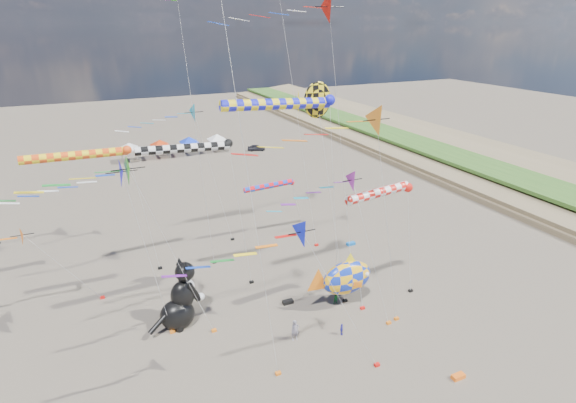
% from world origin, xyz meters
% --- Properties ---
extents(delta_kite_0, '(10.41, 1.73, 8.11)m').
position_xyz_m(delta_kite_0, '(-18.26, 19.19, 6.85)').
color(delta_kite_0, '#D85E15').
rests_on(delta_kite_0, ground).
extents(delta_kite_1, '(9.06, 2.20, 13.90)m').
position_xyz_m(delta_kite_1, '(-11.70, 12.15, 12.52)').
color(delta_kite_1, '#1814B7').
rests_on(delta_kite_1, ground).
extents(delta_kite_3, '(9.94, 2.02, 14.81)m').
position_xyz_m(delta_kite_3, '(-3.72, 25.10, 13.46)').
color(delta_kite_3, '#14ABCE').
rests_on(delta_kite_3, ground).
extents(delta_kite_4, '(11.54, 2.80, 24.27)m').
position_xyz_m(delta_kite_4, '(5.67, 15.21, 22.64)').
color(delta_kite_4, red).
rests_on(delta_kite_4, ground).
extents(delta_kite_5, '(12.42, 2.18, 17.33)m').
position_xyz_m(delta_kite_5, '(2.71, 6.39, 15.90)').
color(delta_kite_5, orange).
rests_on(delta_kite_5, ground).
extents(delta_kite_7, '(8.96, 1.68, 12.72)m').
position_xyz_m(delta_kite_7, '(2.59, 6.22, 11.48)').
color(delta_kite_7, purple).
rests_on(delta_kite_7, ground).
extents(delta_kite_8, '(11.88, 1.86, 11.83)m').
position_xyz_m(delta_kite_8, '(-2.70, 2.79, 10.52)').
color(delta_kite_8, '#0B1AD7').
rests_on(delta_kite_8, ground).
extents(delta_kite_9, '(12.87, 2.26, 14.53)m').
position_xyz_m(delta_kite_9, '(-11.18, 10.99, 13.09)').
color(delta_kite_9, '#177F0E').
rests_on(delta_kite_9, ground).
extents(windsock_0, '(8.66, 0.69, 13.32)m').
position_xyz_m(windsock_0, '(-5.52, 16.19, 12.89)').
color(windsock_0, black).
rests_on(windsock_0, ground).
extents(windsock_1, '(7.26, 0.75, 10.22)m').
position_xyz_m(windsock_1, '(7.22, 9.09, 9.78)').
color(windsock_1, red).
rests_on(windsock_1, ground).
extents(windsock_2, '(9.72, 0.79, 16.99)m').
position_xyz_m(windsock_2, '(0.06, 11.25, 16.52)').
color(windsock_2, '#1518D3').
rests_on(windsock_2, ground).
extents(windsock_3, '(9.65, 0.76, 12.15)m').
position_xyz_m(windsock_3, '(-12.98, 22.15, 11.72)').
color(windsock_3, '#F04A14').
rests_on(windsock_3, ground).
extents(windsock_5, '(6.99, 0.61, 6.31)m').
position_xyz_m(windsock_5, '(4.37, 23.90, 5.94)').
color(windsock_5, red).
rests_on(windsock_5, ground).
extents(angelfish_kite, '(3.74, 3.02, 17.82)m').
position_xyz_m(angelfish_kite, '(2.98, 12.17, 16.36)').
color(angelfish_kite, yellow).
rests_on(angelfish_kite, ground).
extents(cat_inflatable, '(4.46, 3.36, 5.40)m').
position_xyz_m(cat_inflatable, '(-7.83, 12.87, 2.70)').
color(cat_inflatable, black).
rests_on(cat_inflatable, ground).
extents(fish_inflatable, '(5.79, 2.24, 4.86)m').
position_xyz_m(fish_inflatable, '(4.86, 9.70, 2.66)').
color(fish_inflatable, '#122FB4').
rests_on(fish_inflatable, ground).
extents(person_adult, '(0.61, 0.41, 1.65)m').
position_xyz_m(person_adult, '(-0.72, 7.59, 0.83)').
color(person_adult, gray).
rests_on(person_adult, ground).
extents(child_green, '(0.53, 0.42, 1.06)m').
position_xyz_m(child_green, '(4.37, 10.24, 0.53)').
color(child_green, '#19752F').
rests_on(child_green, ground).
extents(child_blue, '(0.49, 0.59, 0.94)m').
position_xyz_m(child_blue, '(2.68, 6.65, 0.47)').
color(child_blue, '#3130B7').
rests_on(child_blue, ground).
extents(kite_bag_0, '(0.90, 0.44, 0.30)m').
position_xyz_m(kite_bag_0, '(11.15, 18.79, 0.15)').
color(kite_bag_0, blue).
rests_on(kite_bag_0, ground).
extents(kite_bag_1, '(0.90, 0.44, 0.30)m').
position_xyz_m(kite_bag_1, '(7.31, -0.39, 0.15)').
color(kite_bag_1, orange).
rests_on(kite_bag_1, ground).
extents(kite_bag_2, '(0.90, 0.44, 0.30)m').
position_xyz_m(kite_bag_2, '(0.73, 11.96, 0.15)').
color(kite_bag_2, black).
rests_on(kite_bag_2, ground).
extents(tent_row, '(19.20, 4.20, 3.80)m').
position_xyz_m(tent_row, '(1.50, 60.00, 3.15)').
color(tent_row, white).
rests_on(tent_row, ground).
extents(parked_car, '(3.44, 2.22, 1.09)m').
position_xyz_m(parked_car, '(15.66, 58.00, 0.54)').
color(parked_car, '#26262D').
rests_on(parked_car, ground).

